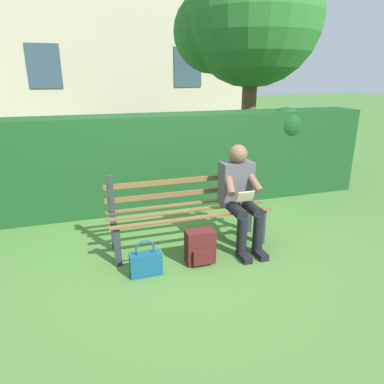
{
  "coord_description": "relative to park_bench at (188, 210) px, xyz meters",
  "views": [
    {
      "loc": [
        1.1,
        3.55,
        1.95
      ],
      "look_at": [
        0.0,
        0.1,
        0.72
      ],
      "focal_mm": 32.29,
      "sensor_mm": 36.0,
      "label": 1
    }
  ],
  "objects": [
    {
      "name": "ground",
      "position": [
        0.0,
        0.07,
        -0.45
      ],
      "size": [
        60.0,
        60.0,
        0.0
      ],
      "primitive_type": "plane",
      "color": "#477533"
    },
    {
      "name": "park_bench",
      "position": [
        0.0,
        0.0,
        0.0
      ],
      "size": [
        1.88,
        0.51,
        0.9
      ],
      "color": "#2D3338",
      "rests_on": "ground"
    },
    {
      "name": "person_seated",
      "position": [
        -0.59,
        0.17,
        0.2
      ],
      "size": [
        0.44,
        0.73,
        1.2
      ],
      "color": "#4C4C51",
      "rests_on": "ground"
    },
    {
      "name": "hedge_backdrop",
      "position": [
        -0.2,
        -1.44,
        0.28
      ],
      "size": [
        6.38,
        0.66,
        1.47
      ],
      "color": "#19471E",
      "rests_on": "ground"
    },
    {
      "name": "tree",
      "position": [
        -2.26,
        -3.36,
        2.57
      ],
      "size": [
        2.9,
        2.76,
        4.46
      ],
      "color": "brown",
      "rests_on": "ground"
    },
    {
      "name": "building_facade",
      "position": [
        -0.17,
        -8.94,
        3.48
      ],
      "size": [
        8.47,
        2.91,
        7.85
      ],
      "color": "#BCAD93",
      "rests_on": "ground"
    },
    {
      "name": "backpack",
      "position": [
        -0.0,
        0.46,
        -0.26
      ],
      "size": [
        0.31,
        0.24,
        0.38
      ],
      "color": "#4C1919",
      "rests_on": "ground"
    },
    {
      "name": "handbag",
      "position": [
        0.61,
        0.53,
        -0.31
      ],
      "size": [
        0.32,
        0.13,
        0.39
      ],
      "color": "navy",
      "rests_on": "ground"
    }
  ]
}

